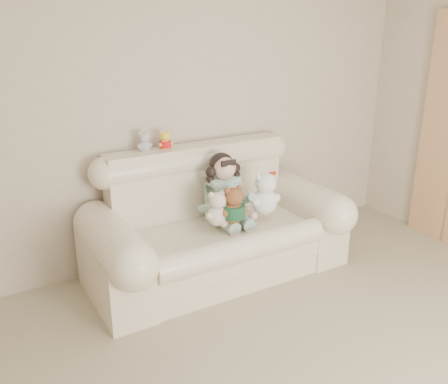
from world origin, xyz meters
TOP-DOWN VIEW (x-y plane):
  - wall_back at (0.00, 2.50)m, footprint 4.50×0.00m
  - sofa at (0.02, 2.00)m, footprint 2.10×0.95m
  - seated_child at (0.12, 2.08)m, footprint 0.39×0.46m
  - brown_teddy at (0.07, 1.83)m, footprint 0.25×0.20m
  - white_cat at (0.39, 1.88)m, footprint 0.34×0.30m
  - cream_teddy at (-0.06, 1.87)m, footprint 0.23×0.18m
  - yellow_mini_bear at (-0.25, 2.37)m, footprint 0.15×0.14m
  - grey_mini_plush at (-0.42, 2.39)m, footprint 0.15×0.13m

SIDE VIEW (x-z plane):
  - sofa at x=0.02m, z-range 0.00..1.03m
  - cream_teddy at x=-0.06m, z-range 0.50..0.83m
  - brown_teddy at x=0.07m, z-range 0.50..0.86m
  - white_cat at x=0.39m, z-range 0.50..0.93m
  - seated_child at x=0.12m, z-range 0.42..1.01m
  - yellow_mini_bear at x=-0.25m, z-range 1.01..1.20m
  - grey_mini_plush at x=-0.42m, z-range 1.01..1.21m
  - wall_back at x=0.00m, z-range -0.95..3.55m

